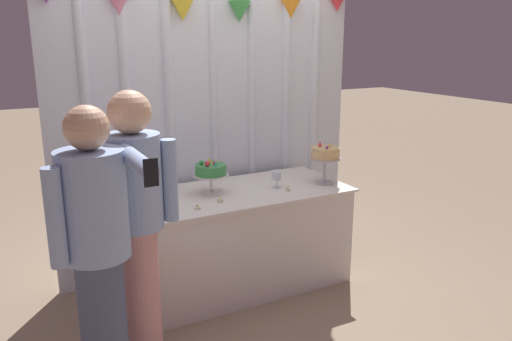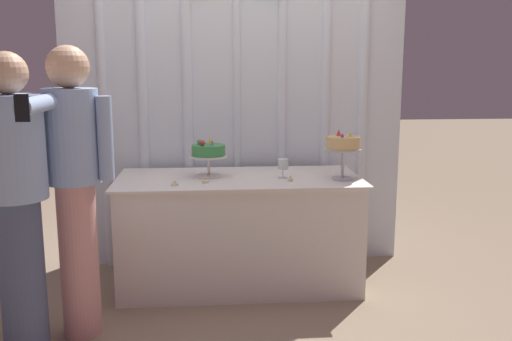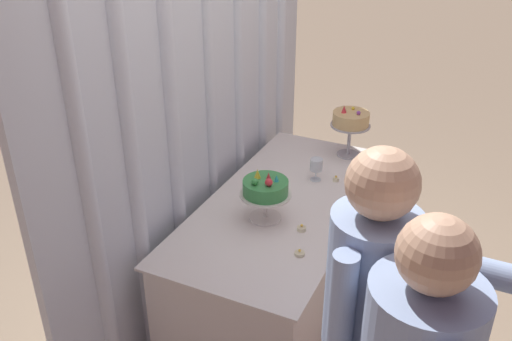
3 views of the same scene
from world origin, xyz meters
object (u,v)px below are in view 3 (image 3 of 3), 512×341
Objects in this scene: cake_display_nearright at (351,121)px; tealight_near_right at (336,179)px; guest_man_dark_suit at (364,334)px; wine_glass at (316,165)px; tealight_far_left at (300,253)px; cake_table at (284,258)px; tealight_near_left at (302,228)px; cake_display_nearleft at (265,190)px.

tealight_near_right is (-0.36, -0.04, -0.23)m from cake_display_nearright.
wine_glass is at bearing 26.55° from guest_man_dark_suit.
tealight_far_left is 0.71m from guest_man_dark_suit.
cake_table is 0.95m from cake_display_nearright.
tealight_near_left is 1.29× the size of tealight_near_right.
cake_display_nearright is 0.21× the size of guest_man_dark_suit.
cake_table is 46.33× the size of tealight_near_right.
cake_display_nearright reaches higher than tealight_near_right.
wine_glass is 2.89× the size of tealight_near_left.
wine_glass is 0.76m from tealight_far_left.
cake_table is 34.72× the size of tealight_far_left.
wine_glass is at bearing -10.60° from cake_display_nearleft.
cake_display_nearleft reaches higher than tealight_near_right.
cake_table is 0.60m from cake_display_nearleft.
tealight_far_left is (-0.22, -0.28, -0.16)m from cake_display_nearleft.
tealight_near_right is 1.41m from guest_man_dark_suit.
tealight_near_left is (-0.02, -0.21, -0.16)m from cake_display_nearleft.
tealight_near_left is 0.57m from tealight_near_right.
guest_man_dark_suit reaches higher than cake_display_nearright.
wine_glass is 2.79× the size of tealight_far_left.
cake_display_nearleft is 0.80× the size of cake_display_nearright.
cake_display_nearright reaches higher than cake_table.
cake_display_nearright is 0.43m from tealight_near_right.
wine_glass reaches higher than tealight_far_left.
tealight_near_right is (0.04, -0.11, -0.09)m from wine_glass.
cake_display_nearright is at bearing 2.54° from tealight_near_left.
cake_table is at bearing 30.00° from tealight_far_left.
tealight_near_right is at bearing 5.24° from tealight_far_left.
tealight_near_right is at bearing -174.17° from cake_display_nearright.
cake_table is 0.56m from tealight_near_right.
cake_display_nearright reaches higher than tealight_far_left.
cake_display_nearleft is (-0.21, 0.03, 0.56)m from cake_table.
cake_display_nearleft is 1.05m from guest_man_dark_suit.
wine_glass is at bearing 169.23° from cake_display_nearright.
cake_table is 1.02× the size of guest_man_dark_suit.
cake_display_nearleft is at bearing 159.15° from tealight_near_right.
guest_man_dark_suit is at bearing -153.45° from wine_glass.
tealight_near_right is (0.34, -0.18, 0.40)m from cake_table.
tealight_far_left is (-1.14, -0.11, -0.23)m from cake_display_nearright.
cake_display_nearright is (0.70, -0.14, 0.63)m from cake_table.
cake_table is 4.95× the size of cake_display_nearright.
guest_man_dark_suit is (-0.96, -0.70, 0.54)m from cake_table.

